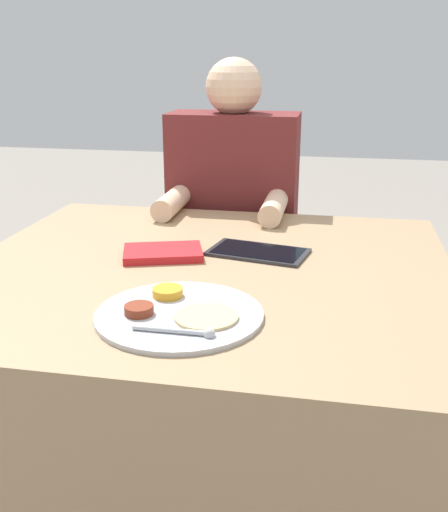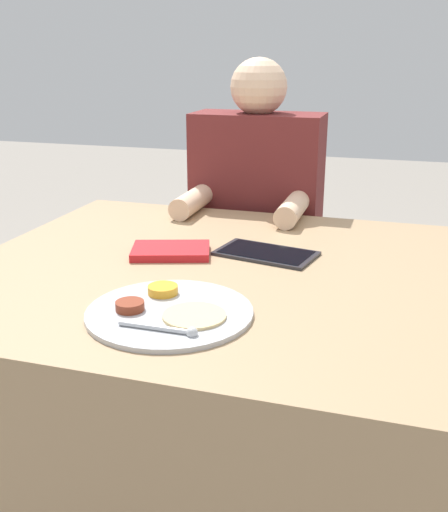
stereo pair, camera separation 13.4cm
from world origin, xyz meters
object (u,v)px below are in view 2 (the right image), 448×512
at_px(tablet_device, 266,253).
at_px(person_diner, 256,245).
at_px(red_notebook, 171,251).
at_px(thali_tray, 169,311).

bearing_deg(tablet_device, person_diner, 106.48).
bearing_deg(person_diner, red_notebook, -96.47).
xyz_separation_m(red_notebook, tablet_device, (0.23, 0.07, -0.00)).
relative_size(tablet_device, person_diner, 0.23).
distance_m(thali_tray, person_diner, 0.98).
distance_m(thali_tray, red_notebook, 0.37).
xyz_separation_m(red_notebook, person_diner, (0.07, 0.62, -0.17)).
xyz_separation_m(thali_tray, tablet_device, (0.10, 0.41, -0.00)).
bearing_deg(red_notebook, tablet_device, 16.35).
bearing_deg(thali_tray, red_notebook, 111.24).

